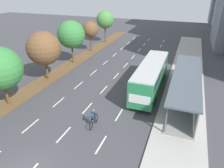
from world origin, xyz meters
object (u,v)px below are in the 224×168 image
object	(u,v)px
median_tree_third	(44,48)
median_tree_fourth	(71,35)
bus	(151,74)
median_tree_fifth	(90,29)
bus_shelter	(188,85)
cyclist	(93,119)
median_tree_farthest	(105,20)
median_tree_second	(0,69)

from	to	relation	value
median_tree_third	median_tree_fourth	bearing A→B (deg)	90.82
median_tree_third	median_tree_fourth	size ratio (longest dim) A/B	0.96
median_tree_fourth	bus	bearing A→B (deg)	-20.87
median_tree_fifth	bus_shelter	bearing A→B (deg)	-36.55
cyclist	median_tree_farthest	distance (m)	30.06
median_tree_fourth	median_tree_farthest	distance (m)	13.89
bus_shelter	median_tree_fourth	world-z (taller)	median_tree_fourth
median_tree_third	median_tree_farthest	size ratio (longest dim) A/B	0.96
cyclist	median_tree_fifth	world-z (taller)	median_tree_fifth
median_tree_second	median_tree_fifth	bearing A→B (deg)	90.62
median_tree_fifth	median_tree_third	bearing A→B (deg)	-89.20
bus	median_tree_second	bearing A→B (deg)	-147.04
bus_shelter	median_tree_second	world-z (taller)	median_tree_second
bus_shelter	median_tree_third	world-z (taller)	median_tree_third
bus_shelter	median_tree_fifth	xyz separation A→B (m)	(-17.94, 13.30, 2.28)
bus	median_tree_fourth	xyz separation A→B (m)	(-13.57, 5.17, 2.57)
bus_shelter	median_tree_fourth	bearing A→B (deg)	160.40
median_tree_farthest	bus_shelter	bearing A→B (deg)	-48.59
bus_shelter	median_tree_fourth	distance (m)	19.15
median_tree_fifth	bus	bearing A→B (deg)	-41.57
cyclist	median_tree_third	bearing A→B (deg)	144.79
bus_shelter	median_tree_farthest	size ratio (longest dim) A/B	2.15
median_tree_fifth	median_tree_farthest	world-z (taller)	median_tree_farthest
bus	median_tree_third	distance (m)	13.77
median_tree_third	median_tree_farthest	bearing A→B (deg)	90.28
median_tree_third	median_tree_farthest	xyz separation A→B (m)	(-0.10, 20.83, 0.55)
cyclist	median_tree_fourth	world-z (taller)	median_tree_fourth
bus_shelter	bus	xyz separation A→B (m)	(-4.28, 1.18, 0.20)
median_tree_second	median_tree_farthest	distance (m)	27.79
cyclist	bus_shelter	bearing A→B (deg)	45.37
cyclist	median_tree_farthest	size ratio (longest dim) A/B	0.28
bus	median_tree_third	bearing A→B (deg)	-172.51
cyclist	median_tree_farthest	bearing A→B (deg)	110.07
bus	median_tree_second	xyz separation A→B (m)	(-13.44, -8.72, 2.08)
bus_shelter	median_tree_farthest	xyz separation A→B (m)	(-17.85, 20.24, 3.01)
median_tree_second	median_tree_fifth	world-z (taller)	median_tree_second
median_tree_fourth	bus_shelter	bearing A→B (deg)	-19.60
bus	median_tree_farthest	xyz separation A→B (m)	(-13.57, 19.06, 2.81)
median_tree_second	median_tree_third	world-z (taller)	median_tree_third
bus_shelter	median_tree_fifth	world-z (taller)	median_tree_fifth
median_tree_second	median_tree_farthest	xyz separation A→B (m)	(-0.13, 27.78, 0.73)
bus_shelter	median_tree_third	bearing A→B (deg)	-178.10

